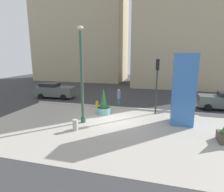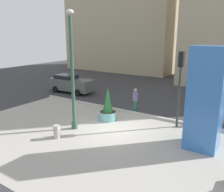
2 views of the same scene
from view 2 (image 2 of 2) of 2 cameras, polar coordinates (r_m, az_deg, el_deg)
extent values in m
plane|color=#38383A|center=(17.82, 7.61, -3.72)|extent=(60.00, 60.00, 0.00)
cube|color=#ADA89E|center=(13.03, -4.15, -10.75)|extent=(18.00, 10.00, 0.02)
cube|color=#B7B2A8|center=(17.04, 6.33, -4.26)|extent=(18.00, 0.24, 0.16)
cylinder|color=#335642|center=(14.70, -9.00, -7.00)|extent=(0.36, 0.36, 0.40)
cylinder|color=#335642|center=(13.87, -9.50, 4.91)|extent=(0.20, 0.20, 6.56)
ellipsoid|color=silver|center=(13.72, -10.14, 19.29)|extent=(0.44, 0.44, 0.28)
cube|color=#3870BC|center=(12.33, 21.61, -0.68)|extent=(1.55, 1.55, 5.07)
cylinder|color=#6BB2B2|center=(15.88, -1.00, -4.80)|extent=(1.15, 1.15, 0.58)
cylinder|color=#382819|center=(15.79, -1.01, -3.87)|extent=(1.06, 1.06, 0.04)
cone|color=#235B2D|center=(15.54, -1.02, -0.90)|extent=(0.69, 0.69, 1.66)
cylinder|color=gold|center=(17.69, -1.31, -2.79)|extent=(0.26, 0.26, 0.55)
sphere|color=gold|center=(17.59, -1.32, -1.68)|extent=(0.24, 0.24, 0.24)
cylinder|color=gold|center=(17.59, -0.85, -2.79)|extent=(0.12, 0.10, 0.10)
cylinder|color=#B2ADA3|center=(13.53, -13.14, -8.38)|extent=(0.36, 0.36, 0.75)
cylinder|color=#333833|center=(14.84, 15.72, -0.41)|extent=(0.14, 0.14, 3.72)
cube|color=black|center=(14.44, 16.36, 8.47)|extent=(0.28, 0.32, 0.90)
sphere|color=red|center=(14.63, 16.48, 7.47)|extent=(0.18, 0.18, 0.18)
cube|color=#565B56|center=(23.56, -9.64, 2.78)|extent=(4.50, 1.93, 1.08)
cube|color=#1E2328|center=(23.85, -10.95, 4.63)|extent=(2.06, 1.61, 0.37)
cylinder|color=black|center=(23.49, -5.68, 1.65)|extent=(0.65, 0.25, 0.64)
cylinder|color=black|center=(22.17, -8.28, 0.78)|extent=(0.65, 0.25, 0.64)
cylinder|color=black|center=(25.17, -10.75, 2.34)|extent=(0.65, 0.25, 0.64)
cylinder|color=black|center=(23.94, -13.43, 1.57)|extent=(0.65, 0.25, 0.64)
cube|color=#236656|center=(17.53, 5.57, -2.45)|extent=(0.30, 0.34, 0.88)
cylinder|color=slate|center=(17.32, 5.63, -0.02)|extent=(0.47, 0.47, 0.66)
sphere|color=tan|center=(17.22, 5.67, 1.42)|extent=(0.24, 0.24, 0.24)
cube|color=slate|center=(16.57, 23.78, -4.70)|extent=(0.33, 0.34, 0.88)
cylinder|color=#33384C|center=(16.35, 24.06, -2.15)|extent=(0.51, 0.51, 0.66)
sphere|color=tan|center=(16.23, 24.22, -0.63)|extent=(0.24, 0.24, 0.24)
camera|label=1|loc=(4.50, -90.27, -8.07)|focal=30.84mm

